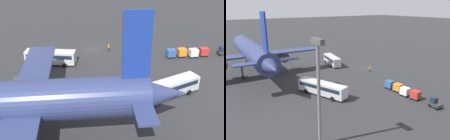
# 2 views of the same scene
# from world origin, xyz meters

# --- Properties ---
(ground_plane) EXTENTS (600.00, 600.00, 0.00)m
(ground_plane) POSITION_xyz_m (0.00, 0.00, 0.00)
(ground_plane) COLOR #2D2D30
(airplane) EXTENTS (46.45, 39.30, 19.10)m
(airplane) POSITION_xyz_m (12.04, 32.85, 7.19)
(airplane) COLOR navy
(airplane) RESTS_ON ground
(shuttle_bus_near) EXTENTS (11.35, 4.86, 3.17)m
(shuttle_bus_near) POSITION_xyz_m (9.77, 6.97, 1.90)
(shuttle_bus_near) COLOR silver
(shuttle_bus_near) RESTS_ON ground
(shuttle_bus_far) EXTENTS (12.82, 7.33, 3.12)m
(shuttle_bus_far) POSITION_xyz_m (-12.04, 23.14, 1.88)
(shuttle_bus_far) COLOR silver
(shuttle_bus_far) RESTS_ON ground
(baggage_tug) EXTENTS (2.51, 1.83, 2.10)m
(baggage_tug) POSITION_xyz_m (-30.52, 6.83, 0.94)
(baggage_tug) COLOR #333338
(baggage_tug) RESTS_ON ground
(worker_person) EXTENTS (0.38, 0.38, 1.74)m
(worker_person) POSITION_xyz_m (-3.80, 1.21, 0.87)
(worker_person) COLOR #1E1E2D
(worker_person) RESTS_ON ground
(cargo_cart_red) EXTENTS (2.11, 1.82, 2.06)m
(cargo_cart_red) POSITION_xyz_m (-25.75, 6.94, 1.19)
(cargo_cart_red) COLOR #38383D
(cargo_cart_red) RESTS_ON ground
(cargo_cart_white) EXTENTS (2.11, 1.82, 2.06)m
(cargo_cart_white) POSITION_xyz_m (-23.11, 7.31, 1.19)
(cargo_cart_white) COLOR #38383D
(cargo_cart_white) RESTS_ON ground
(cargo_cart_orange) EXTENTS (2.11, 1.82, 2.06)m
(cargo_cart_orange) POSITION_xyz_m (-20.46, 6.75, 1.19)
(cargo_cart_orange) COLOR #38383D
(cargo_cart_orange) RESTS_ON ground
(cargo_cart_blue) EXTENTS (2.11, 1.82, 2.06)m
(cargo_cart_blue) POSITION_xyz_m (-17.82, 6.84, 1.19)
(cargo_cart_blue) COLOR #38383D
(cargo_cart_blue) RESTS_ON ground
(light_pole) EXTENTS (2.80, 0.70, 16.21)m
(light_pole) POSITION_xyz_m (-28.51, 32.70, 10.05)
(light_pole) COLOR slate
(light_pole) RESTS_ON ground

